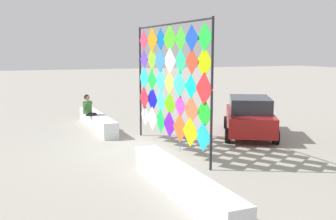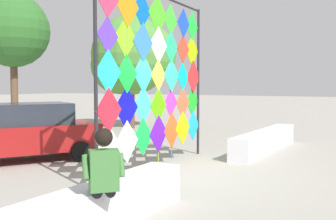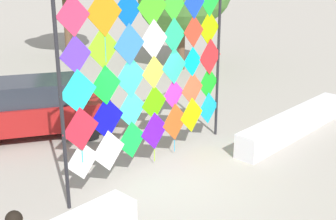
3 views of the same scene
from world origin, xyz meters
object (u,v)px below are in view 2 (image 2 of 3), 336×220
object	(u,v)px
kite_display_rack	(158,72)
tree_broadleaf	(131,57)
seated_vendor	(103,175)
tree_far_right	(11,28)
parked_car	(23,132)

from	to	relation	value
kite_display_rack	tree_broadleaf	size ratio (longest dim) A/B	1.00
seated_vendor	tree_far_right	xyz separation A→B (m)	(9.84, 13.05, 3.76)
seated_vendor	tree_far_right	bearing A→B (deg)	52.96
seated_vendor	tree_broadleaf	distance (m)	14.20
tree_far_right	parked_car	bearing A→B (deg)	-129.44
parked_car	tree_far_right	distance (m)	10.67
seated_vendor	parked_car	distance (m)	6.42
seated_vendor	tree_far_right	size ratio (longest dim) A/B	0.23
seated_vendor	parked_car	size ratio (longest dim) A/B	0.35
kite_display_rack	seated_vendor	xyz separation A→B (m)	(-4.30, -1.73, -1.43)
parked_car	tree_broadleaf	xyz separation A→B (m)	(8.25, 2.22, 2.44)
tree_far_right	tree_broadleaf	world-z (taller)	tree_far_right
kite_display_rack	seated_vendor	bearing A→B (deg)	-158.10
kite_display_rack	seated_vendor	size ratio (longest dim) A/B	3.46
tree_broadleaf	kite_display_rack	bearing A→B (deg)	-141.96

